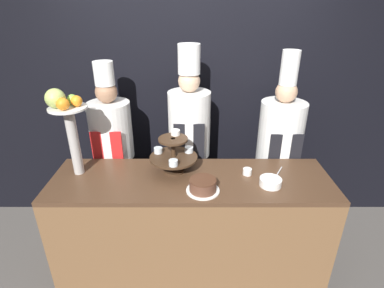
{
  "coord_description": "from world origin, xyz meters",
  "views": [
    {
      "loc": [
        0.01,
        -1.68,
        2.2
      ],
      "look_at": [
        0.0,
        0.42,
        1.21
      ],
      "focal_mm": 28.0,
      "sensor_mm": 36.0,
      "label": 1
    }
  ],
  "objects": [
    {
      "name": "cake_round",
      "position": [
        0.09,
        0.15,
        1.0
      ],
      "size": [
        0.25,
        0.25,
        0.1
      ],
      "color": "white",
      "rests_on": "buffet_counter"
    },
    {
      "name": "serving_bowl_near",
      "position": [
        0.6,
        0.22,
        0.99
      ],
      "size": [
        0.16,
        0.16,
        0.16
      ],
      "color": "white",
      "rests_on": "buffet_counter"
    },
    {
      "name": "wall_back",
      "position": [
        0.0,
        1.24,
        1.4
      ],
      "size": [
        10.0,
        0.06,
        2.8
      ],
      "color": "black",
      "rests_on": "ground_plane"
    },
    {
      "name": "chef_center_left",
      "position": [
        -0.02,
        0.86,
        1.04
      ],
      "size": [
        0.38,
        0.38,
        1.9
      ],
      "color": "#28282D",
      "rests_on": "ground_plane"
    },
    {
      "name": "tiered_stand",
      "position": [
        -0.14,
        0.44,
        1.11
      ],
      "size": [
        0.38,
        0.38,
        0.33
      ],
      "color": "#3D2819",
      "rests_on": "buffet_counter"
    },
    {
      "name": "fruit_pedestal",
      "position": [
        -0.92,
        0.4,
        1.44
      ],
      "size": [
        0.28,
        0.28,
        0.7
      ],
      "color": "#B2ADA8",
      "rests_on": "buffet_counter"
    },
    {
      "name": "cup_white",
      "position": [
        0.45,
        0.38,
        0.98
      ],
      "size": [
        0.07,
        0.07,
        0.05
      ],
      "color": "white",
      "rests_on": "buffet_counter"
    },
    {
      "name": "chef_left",
      "position": [
        -0.74,
        0.86,
        0.97
      ],
      "size": [
        0.38,
        0.38,
        1.76
      ],
      "color": "#38332D",
      "rests_on": "ground_plane"
    },
    {
      "name": "chef_center_right",
      "position": [
        0.83,
        0.86,
        0.96
      ],
      "size": [
        0.41,
        0.41,
        1.85
      ],
      "color": "black",
      "rests_on": "ground_plane"
    },
    {
      "name": "buffet_counter",
      "position": [
        0.0,
        0.32,
        0.48
      ],
      "size": [
        2.2,
        0.64,
        0.96
      ],
      "color": "brown",
      "rests_on": "ground_plane"
    }
  ]
}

